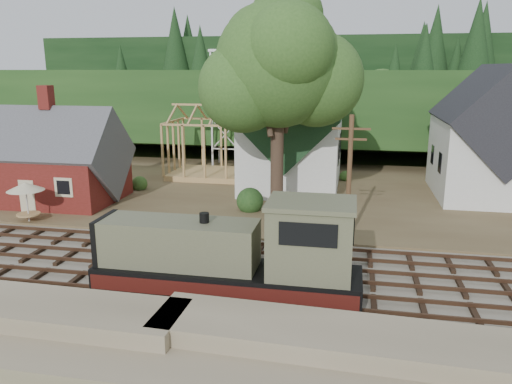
# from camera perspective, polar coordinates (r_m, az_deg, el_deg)

# --- Properties ---
(ground) EXTENTS (140.00, 140.00, 0.00)m
(ground) POSITION_cam_1_polar(r_m,az_deg,el_deg) (27.02, -5.16, -9.10)
(ground) COLOR #384C1E
(ground) RESTS_ON ground
(embankment) EXTENTS (64.00, 5.00, 1.60)m
(embankment) POSITION_cam_1_polar(r_m,az_deg,el_deg) (19.93, -12.27, -18.41)
(embankment) COLOR #7F7259
(embankment) RESTS_ON ground
(railroad_bed) EXTENTS (64.00, 11.00, 0.16)m
(railroad_bed) POSITION_cam_1_polar(r_m,az_deg,el_deg) (26.99, -5.17, -8.95)
(railroad_bed) COLOR #726B5B
(railroad_bed) RESTS_ON ground
(village_flat) EXTENTS (64.00, 26.00, 0.30)m
(village_flat) POSITION_cam_1_polar(r_m,az_deg,el_deg) (43.70, 1.34, 0.19)
(village_flat) COLOR brown
(village_flat) RESTS_ON ground
(hillside) EXTENTS (70.00, 28.96, 12.74)m
(hillside) POSITION_cam_1_polar(r_m,az_deg,el_deg) (67.06, 4.79, 4.87)
(hillside) COLOR #1E3F19
(hillside) RESTS_ON ground
(ridge) EXTENTS (80.00, 20.00, 12.00)m
(ridge) POSITION_cam_1_polar(r_m,az_deg,el_deg) (82.83, 6.02, 6.58)
(ridge) COLOR black
(ridge) RESTS_ON ground
(depot) EXTENTS (10.80, 7.41, 9.00)m
(depot) POSITION_cam_1_polar(r_m,az_deg,el_deg) (42.43, -22.21, 2.96)
(depot) COLOR #561A13
(depot) RESTS_ON village_flat
(church) EXTENTS (8.40, 15.17, 13.00)m
(church) POSITION_cam_1_polar(r_m,az_deg,el_deg) (44.15, 4.32, 6.93)
(church) COLOR silver
(church) RESTS_ON village_flat
(farmhouse) EXTENTS (8.40, 10.80, 10.60)m
(farmhouse) POSITION_cam_1_polar(r_m,az_deg,el_deg) (44.58, 25.17, 5.31)
(farmhouse) COLOR silver
(farmhouse) RESTS_ON village_flat
(timber_frame) EXTENTS (8.20, 6.20, 6.99)m
(timber_frame) POSITION_cam_1_polar(r_m,az_deg,el_deg) (48.23, -4.91, 5.22)
(timber_frame) COLOR tan
(timber_frame) RESTS_ON village_flat
(lattice_tower) EXTENTS (3.20, 3.20, 12.12)m
(lattice_tower) POSITION_cam_1_polar(r_m,az_deg,el_deg) (53.47, -3.27, 13.39)
(lattice_tower) COLOR silver
(lattice_tower) RESTS_ON village_flat
(big_tree) EXTENTS (10.90, 8.40, 14.70)m
(big_tree) POSITION_cam_1_polar(r_m,az_deg,el_deg) (34.28, 2.82, 13.38)
(big_tree) COLOR #38281E
(big_tree) RESTS_ON village_flat
(telegraph_pole_near) EXTENTS (2.20, 0.28, 8.00)m
(telegraph_pole_near) POSITION_cam_1_polar(r_m,az_deg,el_deg) (29.73, 10.59, 1.46)
(telegraph_pole_near) COLOR #4C331E
(telegraph_pole_near) RESTS_ON ground
(locomotive) EXTENTS (12.10, 3.03, 4.84)m
(locomotive) POSITION_cam_1_polar(r_m,az_deg,el_deg) (23.02, -2.27, -7.51)
(locomotive) COLOR black
(locomotive) RESTS_ON railroad_bed
(car_blue) EXTENTS (1.56, 3.58, 1.20)m
(car_blue) POSITION_cam_1_polar(r_m,az_deg,el_deg) (41.80, -17.24, -0.03)
(car_blue) COLOR #5D89C8
(car_blue) RESTS_ON village_flat
(patio_set) EXTENTS (2.45, 2.45, 2.73)m
(patio_set) POSITION_cam_1_polar(r_m,az_deg,el_deg) (37.33, -24.85, 0.38)
(patio_set) COLOR silver
(patio_set) RESTS_ON village_flat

